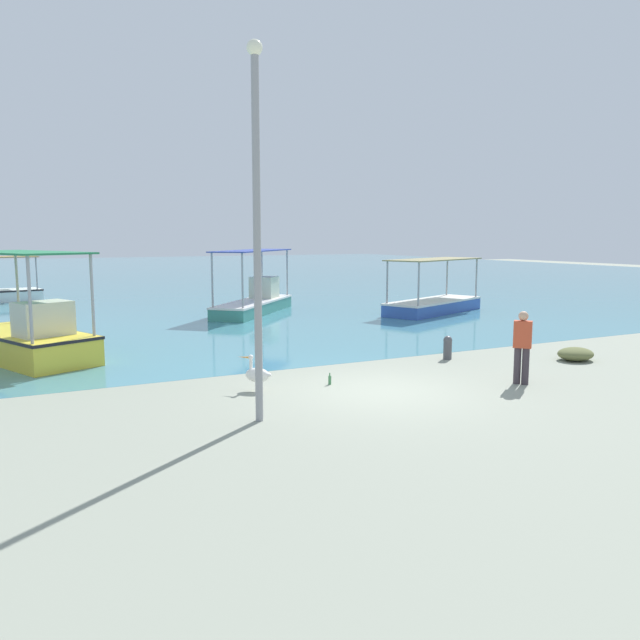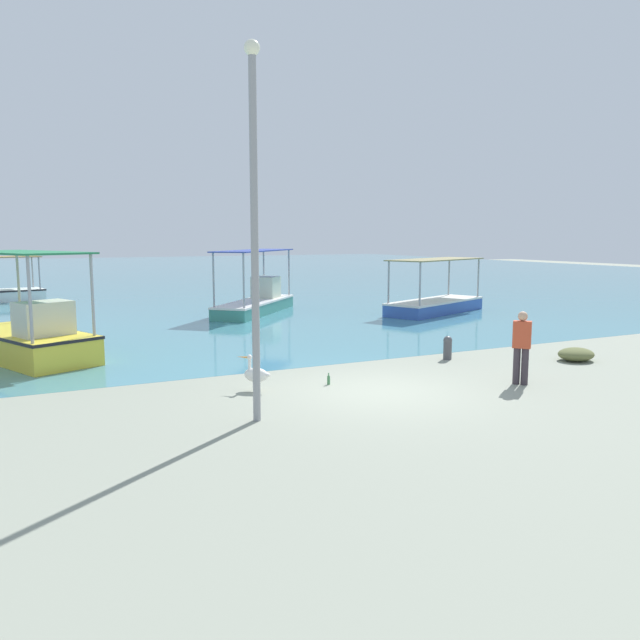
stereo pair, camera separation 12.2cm
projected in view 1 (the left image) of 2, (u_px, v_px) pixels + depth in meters
name	position (u px, v px, depth m)	size (l,w,h in m)	color
ground	(380.00, 391.00, 13.68)	(120.00, 120.00, 0.00)	gray
harbor_water	(98.00, 274.00, 56.27)	(110.00, 90.00, 0.00)	teal
fishing_boat_near_left	(434.00, 302.00, 27.72)	(5.88, 3.87, 2.39)	#3659B2
fishing_boat_far_right	(255.00, 299.00, 27.73)	(5.32, 5.75, 2.78)	teal
fishing_boat_outer	(28.00, 337.00, 16.99)	(3.68, 5.14, 2.97)	gold
pelican	(257.00, 374.00, 13.67)	(0.64, 0.65, 0.80)	#E0997A
lamp_post	(257.00, 217.00, 11.01)	(0.28, 0.28, 6.71)	gray
mooring_bollard	(448.00, 347.00, 17.20)	(0.24, 0.24, 0.65)	#47474C
fisherman_standing	(522.00, 345.00, 14.24)	(0.43, 0.44, 1.69)	#383037
net_pile	(576.00, 354.00, 17.06)	(1.02, 0.87, 0.36)	#62673B
glass_bottle	(330.00, 380.00, 14.30)	(0.07, 0.07, 0.27)	#3F7F4C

